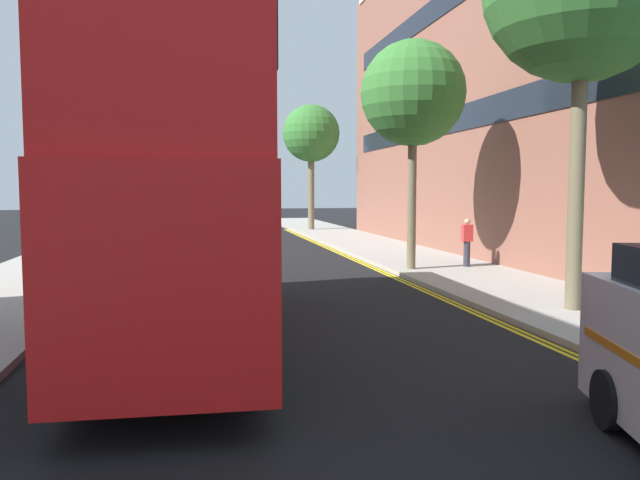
{
  "coord_description": "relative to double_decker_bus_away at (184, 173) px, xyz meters",
  "views": [
    {
      "loc": [
        -1.76,
        -0.22,
        2.73
      ],
      "look_at": [
        0.5,
        11.0,
        1.8
      ],
      "focal_mm": 34.94,
      "sensor_mm": 36.0,
      "label": 1
    }
  ],
  "objects": [
    {
      "name": "double_decker_bus_away",
      "position": [
        0.0,
        0.0,
        0.0
      ],
      "size": [
        3.08,
        10.88,
        5.64
      ],
      "color": "red",
      "rests_on": "ground"
    },
    {
      "name": "townhouse_terrace_right",
      "position": [
        15.45,
        13.22,
        4.23
      ],
      "size": [
        10.08,
        28.0,
        14.52
      ],
      "color": "brown",
      "rests_on": "ground"
    },
    {
      "name": "street_tree_far",
      "position": [
        7.66,
        28.33,
        3.28
      ],
      "size": [
        3.7,
        3.7,
        8.08
      ],
      "color": "#6B6047",
      "rests_on": "sidewalk_right"
    },
    {
      "name": "pedestrian_far",
      "position": [
        9.16,
        7.74,
        -2.04
      ],
      "size": [
        0.34,
        0.22,
        1.62
      ],
      "color": "#2D2D38",
      "rests_on": "sidewalk_right"
    },
    {
      "name": "street_tree_mid",
      "position": [
        7.12,
        7.55,
        2.75
      ],
      "size": [
        3.38,
        3.38,
        7.36
      ],
      "color": "#6B6047",
      "rests_on": "sidewalk_right"
    },
    {
      "name": "sidewalk_right",
      "position": [
        8.45,
        4.5,
        -2.96
      ],
      "size": [
        4.0,
        80.0,
        0.14
      ],
      "primitive_type": "cube",
      "color": "#9E9991",
      "rests_on": "ground"
    },
    {
      "name": "kerb_line_inner",
      "position": [
        6.19,
        2.5,
        -3.03
      ],
      "size": [
        0.1,
        56.0,
        0.01
      ],
      "primitive_type": "cube",
      "color": "yellow",
      "rests_on": "ground"
    },
    {
      "name": "kerb_line_outer",
      "position": [
        6.35,
        2.5,
        -3.03
      ],
      "size": [
        0.1,
        56.0,
        0.01
      ],
      "primitive_type": "cube",
      "color": "yellow",
      "rests_on": "ground"
    }
  ]
}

